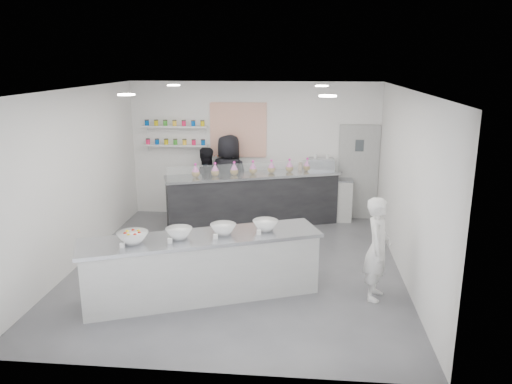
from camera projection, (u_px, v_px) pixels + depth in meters
floor at (237, 267)px, 8.58m from camera, size 6.00×6.00×0.00m
ceiling at (235, 90)px, 7.81m from camera, size 6.00×6.00×0.00m
back_wall at (254, 150)px, 11.08m from camera, size 5.50×0.00×5.50m
left_wall at (75, 179)px, 8.45m from camera, size 0.00×6.00×6.00m
right_wall at (407, 186)px, 7.94m from camera, size 0.00×6.00×6.00m
back_door at (358, 172)px, 10.95m from camera, size 0.88×0.04×2.10m
pattern_panel at (238, 130)px, 10.97m from camera, size 1.25×0.03×1.20m
jar_shelf_lower at (176, 145)px, 11.12m from camera, size 1.45×0.22×0.04m
jar_shelf_upper at (175, 126)px, 11.01m from camera, size 1.45×0.22×0.04m
preserve_jars at (175, 133)px, 11.03m from camera, size 1.45×0.10×0.56m
downlight_0 at (126, 95)px, 6.98m from camera, size 0.24×0.24×0.02m
downlight_1 at (328, 96)px, 6.72m from camera, size 0.24×0.24×0.02m
downlight_2 at (174, 85)px, 9.48m from camera, size 0.24×0.24×0.02m
downlight_3 at (322, 86)px, 9.22m from camera, size 0.24×0.24×0.02m
prep_counter at (202, 267)px, 7.40m from camera, size 3.57×2.03×0.96m
back_bar at (253, 200)px, 10.58m from camera, size 3.66×1.86×1.13m
sneeze_guard at (257, 170)px, 10.09m from camera, size 3.39×1.23×0.31m
espresso_ledge at (323, 199)px, 10.99m from camera, size 1.26×0.40×0.93m
espresso_machine at (321, 169)px, 10.82m from camera, size 0.57×0.39×0.43m
cup_stacks at (303, 171)px, 10.87m from camera, size 0.24×0.24×0.32m
prep_bowls at (201, 231)px, 7.26m from camera, size 2.35×1.30×0.15m
label_cards at (181, 245)px, 6.83m from camera, size 2.01×0.04×0.07m
cookie_bags at (253, 167)px, 10.39m from camera, size 2.47×1.02×0.29m
woman_prep at (377, 249)px, 7.30m from camera, size 0.51×0.65×1.55m
staff_left at (205, 184)px, 10.97m from camera, size 0.95×0.84×1.62m
staff_right at (229, 178)px, 10.88m from camera, size 1.06×0.84×1.90m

